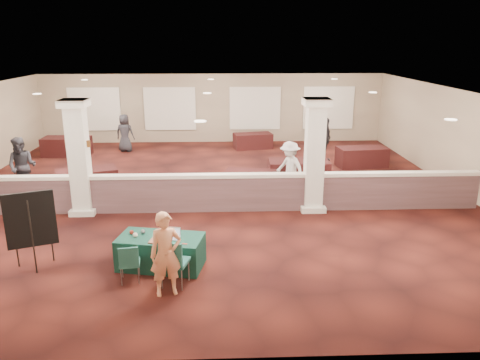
{
  "coord_description": "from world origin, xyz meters",
  "views": [
    {
      "loc": [
        0.42,
        -14.11,
        4.72
      ],
      "look_at": [
        0.9,
        -2.0,
        1.07
      ],
      "focal_mm": 35.0,
      "sensor_mm": 36.0,
      "label": 1
    }
  ],
  "objects_px": {
    "far_table_front_center": "(251,181)",
    "woman": "(166,254)",
    "attendee_c": "(324,140)",
    "far_table_back_center": "(253,141)",
    "easel_board": "(30,221)",
    "far_table_back_right": "(362,157)",
    "far_table_front_right": "(299,172)",
    "attendee_b": "(290,168)",
    "conf_chair_main": "(173,259)",
    "near_table": "(161,252)",
    "far_table_front_left": "(87,181)",
    "attendee_a": "(22,167)",
    "attendee_d": "(125,133)",
    "conf_chair_side": "(129,261)",
    "far_table_back_left": "(67,146)"
  },
  "relations": [
    {
      "from": "far_table_back_right",
      "to": "conf_chair_main",
      "type": "bearing_deg",
      "value": -125.4
    },
    {
      "from": "easel_board",
      "to": "woman",
      "type": "bearing_deg",
      "value": -42.83
    },
    {
      "from": "far_table_front_center",
      "to": "far_table_back_left",
      "type": "relative_size",
      "value": 0.86
    },
    {
      "from": "near_table",
      "to": "conf_chair_side",
      "type": "distance_m",
      "value": 0.89
    },
    {
      "from": "near_table",
      "to": "far_table_front_left",
      "type": "height_order",
      "value": "far_table_front_left"
    },
    {
      "from": "far_table_front_center",
      "to": "attendee_d",
      "type": "distance_m",
      "value": 7.78
    },
    {
      "from": "far_table_back_center",
      "to": "attendee_a",
      "type": "height_order",
      "value": "attendee_a"
    },
    {
      "from": "far_table_back_center",
      "to": "attendee_d",
      "type": "height_order",
      "value": "attendee_d"
    },
    {
      "from": "conf_chair_main",
      "to": "attendee_c",
      "type": "height_order",
      "value": "attendee_c"
    },
    {
      "from": "near_table",
      "to": "far_table_back_center",
      "type": "relative_size",
      "value": 1.06
    },
    {
      "from": "woman",
      "to": "attendee_b",
      "type": "bearing_deg",
      "value": 46.76
    },
    {
      "from": "conf_chair_side",
      "to": "attendee_b",
      "type": "xyz_separation_m",
      "value": [
        4.0,
        5.56,
        0.36
      ]
    },
    {
      "from": "near_table",
      "to": "far_table_back_left",
      "type": "height_order",
      "value": "far_table_back_left"
    },
    {
      "from": "attendee_c",
      "to": "far_table_back_center",
      "type": "bearing_deg",
      "value": 83.46
    },
    {
      "from": "woman",
      "to": "far_table_front_left",
      "type": "height_order",
      "value": "woman"
    },
    {
      "from": "conf_chair_side",
      "to": "far_table_front_center",
      "type": "distance_m",
      "value": 6.5
    },
    {
      "from": "conf_chair_main",
      "to": "attendee_b",
      "type": "bearing_deg",
      "value": 76.56
    },
    {
      "from": "far_table_front_left",
      "to": "far_table_back_center",
      "type": "relative_size",
      "value": 1.1
    },
    {
      "from": "far_table_front_center",
      "to": "woman",
      "type": "bearing_deg",
      "value": -107.53
    },
    {
      "from": "far_table_front_right",
      "to": "attendee_b",
      "type": "relative_size",
      "value": 1.19
    },
    {
      "from": "far_table_back_center",
      "to": "attendee_c",
      "type": "height_order",
      "value": "attendee_c"
    },
    {
      "from": "far_table_front_right",
      "to": "attendee_c",
      "type": "xyz_separation_m",
      "value": [
        1.5,
        2.98,
        0.48
      ]
    },
    {
      "from": "conf_chair_side",
      "to": "far_table_back_center",
      "type": "xyz_separation_m",
      "value": [
        3.27,
        12.06,
        -0.14
      ]
    },
    {
      "from": "far_table_front_center",
      "to": "attendee_c",
      "type": "xyz_separation_m",
      "value": [
        3.17,
        3.71,
        0.56
      ]
    },
    {
      "from": "conf_chair_main",
      "to": "easel_board",
      "type": "distance_m",
      "value": 3.22
    },
    {
      "from": "attendee_a",
      "to": "attendee_d",
      "type": "xyz_separation_m",
      "value": [
        2.01,
        5.92,
        -0.11
      ]
    },
    {
      "from": "conf_chair_main",
      "to": "far_table_back_center",
      "type": "xyz_separation_m",
      "value": [
        2.37,
        12.26,
        -0.25
      ]
    },
    {
      "from": "easel_board",
      "to": "attendee_b",
      "type": "xyz_separation_m",
      "value": [
        6.15,
        4.83,
        -0.24
      ]
    },
    {
      "from": "near_table",
      "to": "conf_chair_main",
      "type": "height_order",
      "value": "conf_chair_main"
    },
    {
      "from": "woman",
      "to": "far_table_back_center",
      "type": "bearing_deg",
      "value": 63.61
    },
    {
      "from": "attendee_d",
      "to": "far_table_back_center",
      "type": "bearing_deg",
      "value": -164.86
    },
    {
      "from": "conf_chair_side",
      "to": "attendee_d",
      "type": "bearing_deg",
      "value": 93.26
    },
    {
      "from": "conf_chair_side",
      "to": "far_table_front_center",
      "type": "relative_size",
      "value": 0.5
    },
    {
      "from": "woman",
      "to": "far_table_front_center",
      "type": "distance_m",
      "value": 6.65
    },
    {
      "from": "far_table_front_left",
      "to": "far_table_back_right",
      "type": "distance_m",
      "value": 10.11
    },
    {
      "from": "far_table_front_left",
      "to": "conf_chair_main",
      "type": "bearing_deg",
      "value": -61.53
    },
    {
      "from": "easel_board",
      "to": "far_table_back_right",
      "type": "height_order",
      "value": "easel_board"
    },
    {
      "from": "woman",
      "to": "far_table_back_left",
      "type": "xyz_separation_m",
      "value": [
        -5.47,
        11.48,
        -0.44
      ]
    },
    {
      "from": "easel_board",
      "to": "conf_chair_main",
      "type": "bearing_deg",
      "value": -37.8
    },
    {
      "from": "conf_chair_side",
      "to": "attendee_b",
      "type": "relative_size",
      "value": 0.48
    },
    {
      "from": "near_table",
      "to": "far_table_back_left",
      "type": "bearing_deg",
      "value": 128.17
    },
    {
      "from": "attendee_a",
      "to": "near_table",
      "type": "bearing_deg",
      "value": -44.38
    },
    {
      "from": "near_table",
      "to": "woman",
      "type": "xyz_separation_m",
      "value": [
        0.26,
        -1.15,
        0.49
      ]
    },
    {
      "from": "far_table_back_left",
      "to": "far_table_back_right",
      "type": "bearing_deg",
      "value": -10.73
    },
    {
      "from": "conf_chair_side",
      "to": "easel_board",
      "type": "distance_m",
      "value": 2.35
    },
    {
      "from": "conf_chair_side",
      "to": "far_table_back_center",
      "type": "height_order",
      "value": "conf_chair_side"
    },
    {
      "from": "conf_chair_side",
      "to": "far_table_back_right",
      "type": "xyz_separation_m",
      "value": [
        7.26,
        8.76,
        -0.11
      ]
    },
    {
      "from": "easel_board",
      "to": "attendee_b",
      "type": "distance_m",
      "value": 7.82
    },
    {
      "from": "far_table_front_right",
      "to": "attendee_d",
      "type": "distance_m",
      "value": 8.51
    },
    {
      "from": "far_table_front_right",
      "to": "attendee_b",
      "type": "height_order",
      "value": "attendee_b"
    }
  ]
}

